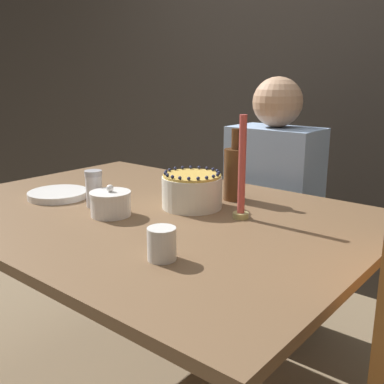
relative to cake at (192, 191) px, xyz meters
name	(u,v)px	position (x,y,z in m)	size (l,w,h in m)	color
wall_behind	(327,59)	(-0.10, 1.28, 0.47)	(8.00, 0.05, 2.60)	#38332D
dining_table	(147,238)	(-0.10, -0.12, -0.16)	(1.51, 1.08, 0.77)	brown
cake	(192,191)	(0.00, 0.00, 0.00)	(0.21, 0.21, 0.13)	white
sugar_bowl	(111,203)	(-0.14, -0.24, -0.02)	(0.13, 0.13, 0.10)	white
sugar_shaker	(94,188)	(-0.27, -0.21, 0.01)	(0.06, 0.06, 0.13)	white
plate_stack	(58,194)	(-0.47, -0.22, -0.05)	(0.22, 0.22, 0.02)	white
candle	(242,176)	(0.20, 0.01, 0.08)	(0.05, 0.05, 0.33)	tan
bottle	(234,173)	(0.06, 0.18, 0.04)	(0.08, 0.08, 0.26)	brown
cup	(162,244)	(0.24, -0.40, -0.02)	(0.07, 0.07, 0.08)	white
person_man_blue_shirt	(272,226)	(-0.03, 0.62, -0.30)	(0.40, 0.34, 1.21)	#473D33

